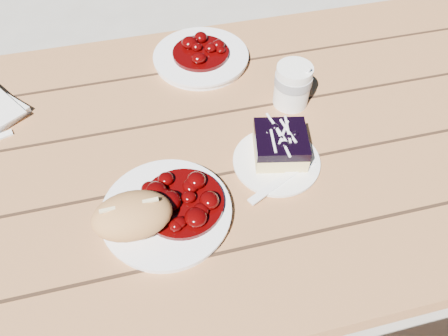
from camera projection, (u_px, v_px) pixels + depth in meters
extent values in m
plane|color=#9B978C|center=(187.00, 300.00, 1.44)|extent=(60.00, 60.00, 0.00)
cube|color=brown|center=(164.00, 161.00, 0.88)|extent=(2.00, 0.80, 0.05)
cube|color=brown|center=(416.00, 113.00, 1.49)|extent=(0.07, 0.07, 0.70)
cube|color=brown|center=(143.00, 72.00, 1.49)|extent=(1.80, 0.25, 0.04)
cube|color=brown|center=(346.00, 86.00, 1.79)|extent=(0.06, 0.06, 0.42)
cylinder|color=white|center=(167.00, 213.00, 0.76)|extent=(0.22, 0.22, 0.02)
ellipsoid|color=#B77F46|center=(132.00, 216.00, 0.71)|extent=(0.13, 0.09, 0.07)
cylinder|color=white|center=(276.00, 162.00, 0.84)|extent=(0.16, 0.16, 0.01)
cube|color=#EACF7F|center=(280.00, 148.00, 0.83)|extent=(0.11, 0.11, 0.03)
cube|color=black|center=(281.00, 139.00, 0.81)|extent=(0.11, 0.11, 0.02)
cylinder|color=white|center=(292.00, 86.00, 0.91)|extent=(0.07, 0.07, 0.09)
cylinder|color=white|center=(201.00, 58.00, 1.03)|extent=(0.22, 0.22, 0.02)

